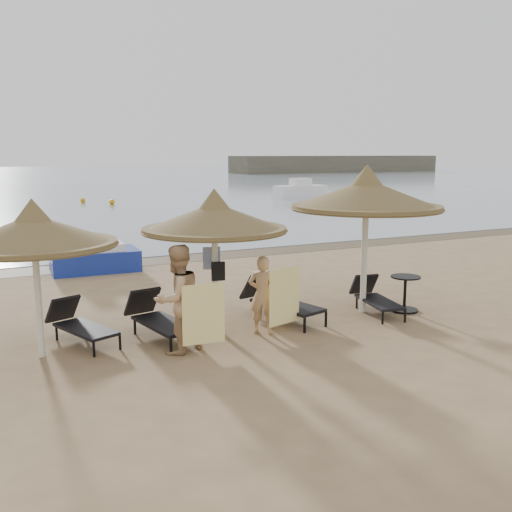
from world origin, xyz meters
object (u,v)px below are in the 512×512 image
at_px(palapa_right, 366,195).
at_px(person_left, 177,291).
at_px(lounger_near_left, 158,317).
at_px(pedal_boat, 94,257).
at_px(palapa_left, 34,232).
at_px(lounger_far_left, 79,323).
at_px(palapa_center, 214,218).
at_px(lounger_far_right, 374,297).
at_px(lounger_near_right, 278,299).
at_px(person_right, 263,289).
at_px(side_table, 405,295).

bearing_deg(palapa_right, person_left, -171.03).
height_order(lounger_near_left, pedal_boat, pedal_boat).
relative_size(palapa_left, lounger_far_left, 1.51).
xyz_separation_m(palapa_center, lounger_far_right, (3.67, -0.30, -1.90)).
bearing_deg(palapa_left, pedal_boat, 72.91).
bearing_deg(lounger_near_right, lounger_near_left, 167.86).
height_order(lounger_far_right, pedal_boat, pedal_boat).
xyz_separation_m(lounger_near_left, lounger_near_right, (2.67, 0.11, 0.02)).
height_order(lounger_near_left, person_left, person_left).
bearing_deg(palapa_right, lounger_near_right, 168.77).
relative_size(lounger_far_left, person_left, 0.82).
bearing_deg(pedal_boat, lounger_far_left, -100.78).
height_order(lounger_far_left, lounger_near_right, lounger_near_right).
bearing_deg(lounger_far_left, palapa_center, -31.00).
xyz_separation_m(lounger_near_left, lounger_far_right, (4.83, -0.39, -0.04)).
bearing_deg(palapa_center, person_right, -38.73).
distance_m(palapa_center, lounger_near_right, 2.39).
bearing_deg(person_right, palapa_center, -2.67).
bearing_deg(side_table, person_left, -176.28).
height_order(palapa_center, lounger_far_left, palapa_center).
distance_m(palapa_left, lounger_far_left, 2.04).
distance_m(palapa_center, palapa_right, 3.46).
bearing_deg(lounger_far_left, lounger_far_right, -27.64).
distance_m(lounger_near_right, side_table, 2.90).
relative_size(lounger_near_left, person_left, 0.90).
bearing_deg(person_left, side_table, 162.61).
xyz_separation_m(palapa_right, lounger_near_right, (-1.93, 0.38, -2.17)).
height_order(lounger_near_right, lounger_far_right, lounger_near_right).
bearing_deg(lounger_far_left, palapa_left, -163.37).
bearing_deg(person_left, palapa_right, 167.85).
height_order(palapa_center, palapa_right, palapa_right).
relative_size(palapa_right, lounger_near_left, 1.63).
xyz_separation_m(lounger_far_left, person_left, (1.49, -1.36, 0.77)).
xyz_separation_m(palapa_right, lounger_far_right, (0.23, -0.12, -2.24)).
relative_size(side_table, person_right, 0.44).
distance_m(lounger_near_right, pedal_boat, 7.27).
distance_m(palapa_center, person_left, 1.79).
height_order(palapa_right, lounger_far_right, palapa_right).
xyz_separation_m(lounger_near_left, person_left, (0.09, -0.98, 0.73)).
height_order(palapa_center, pedal_boat, palapa_center).
distance_m(palapa_right, lounger_far_left, 6.44).
bearing_deg(palapa_right, palapa_left, 179.10).
height_order(palapa_center, lounger_far_right, palapa_center).
xyz_separation_m(side_table, person_left, (-5.38, -0.35, 0.74)).
bearing_deg(lounger_near_left, side_table, -17.76).
height_order(lounger_near_left, person_right, person_right).
bearing_deg(lounger_near_right, person_left, -171.57).
distance_m(palapa_left, palapa_right, 6.73).
distance_m(lounger_far_left, person_left, 2.16).
height_order(lounger_near_right, person_right, person_right).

